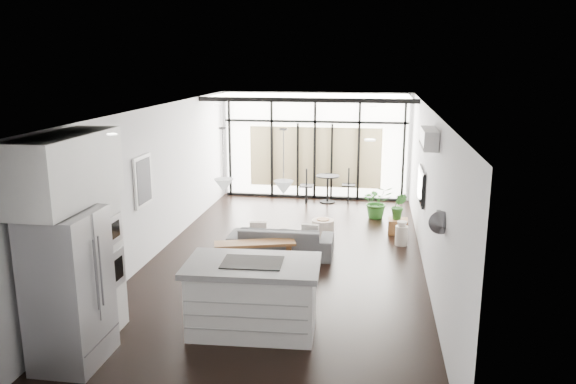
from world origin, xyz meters
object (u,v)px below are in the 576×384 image
(sofa, at_px, (281,236))
(milk_can, at_px, (402,233))
(pouf, at_px, (323,228))
(tv, at_px, (421,186))
(console_bench, at_px, (255,254))
(island, at_px, (253,297))
(fridge, at_px, (69,289))

(sofa, xyz_separation_m, milk_can, (2.29, 0.96, -0.14))
(pouf, distance_m, tv, 2.28)
(sofa, bearing_deg, console_bench, 60.99)
(island, height_order, milk_can, island)
(console_bench, bearing_deg, milk_can, 14.92)
(sofa, distance_m, milk_can, 2.48)
(fridge, xyz_separation_m, tv, (4.48, 4.85, 0.35))
(milk_can, height_order, tv, tv)
(island, relative_size, pouf, 3.85)
(island, height_order, tv, tv)
(island, distance_m, milk_can, 4.56)
(tv, bearing_deg, console_bench, -155.66)
(console_bench, relative_size, milk_can, 2.94)
(pouf, distance_m, milk_can, 1.63)
(fridge, bearing_deg, milk_can, 50.94)
(island, bearing_deg, tv, 53.58)
(sofa, distance_m, console_bench, 0.78)
(sofa, relative_size, milk_can, 4.02)
(sofa, xyz_separation_m, tv, (2.60, 0.67, 0.91))
(fridge, distance_m, console_bench, 3.89)
(sofa, bearing_deg, island, 91.53)
(fridge, xyz_separation_m, milk_can, (4.17, 5.14, -0.71))
(console_bench, bearing_deg, tv, 7.67)
(island, bearing_deg, sofa, 89.54)
(island, height_order, pouf, island)
(pouf, relative_size, milk_can, 0.96)
(island, xyz_separation_m, console_bench, (-0.48, 2.38, -0.26))
(island, height_order, sofa, island)
(fridge, height_order, console_bench, fridge)
(fridge, height_order, tv, fridge)
(island, distance_m, sofa, 3.06)
(island, height_order, console_bench, island)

